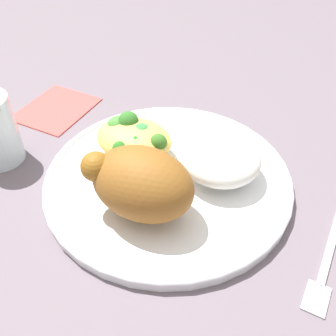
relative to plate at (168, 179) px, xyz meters
name	(u,v)px	position (x,y,z in m)	size (l,w,h in m)	color
ground_plane	(168,183)	(0.00, 0.00, -0.01)	(2.00, 2.00, 0.00)	#655962
plate	(168,179)	(0.00, 0.00, 0.00)	(0.30, 0.30, 0.02)	white
roasted_chicken	(141,183)	(0.00, 0.06, 0.05)	(0.12, 0.08, 0.08)	brown
rice_pile	(220,158)	(-0.05, -0.03, 0.03)	(0.10, 0.09, 0.04)	white
mac_cheese_with_broccoli	(133,138)	(0.06, -0.02, 0.03)	(0.10, 0.08, 0.05)	#E7C355
fork	(326,262)	(-0.19, 0.04, -0.01)	(0.02, 0.14, 0.01)	#B2B2B7
napkin	(56,108)	(0.23, -0.07, -0.01)	(0.10, 0.11, 0.00)	#DB4C47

